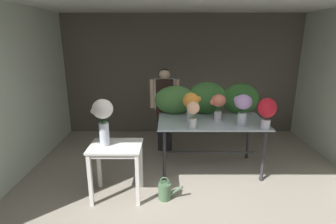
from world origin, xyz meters
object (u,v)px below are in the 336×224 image
Objects in this scene: florist at (166,102)px; vase_sunset_hydrangea at (192,104)px; display_table_glass at (212,128)px; vase_coral_dahlias at (219,104)px; vase_crimson_roses at (268,110)px; side_table_white at (117,153)px; vase_lilac_snapdragons at (244,106)px; watering_can at (166,191)px; vase_peach_peonies at (194,113)px; vase_white_roses_tall at (104,116)px.

vase_sunset_hydrangea is (0.43, -0.88, 0.18)m from florist.
vase_coral_dahlias is (0.10, 0.00, 0.41)m from display_table_glass.
vase_crimson_roses reaches higher than vase_coral_dahlias.
vase_crimson_roses is (2.18, 0.41, 0.50)m from side_table_white.
vase_sunset_hydrangea is at bearing 33.30° from side_table_white.
vase_lilac_snapdragons is at bearing -33.36° from display_table_glass.
vase_crimson_roses is at bearing -21.73° from vase_lilac_snapdragons.
vase_coral_dahlias reaches higher than display_table_glass.
watering_can is at bearing -89.29° from florist.
vase_coral_dahlias is 1.05× the size of vase_peach_peonies.
florist reaches higher than watering_can.
florist reaches higher than vase_sunset_hydrangea.
vase_white_roses_tall is at bearing -164.89° from vase_lilac_snapdragons.
vase_lilac_snapdragons is 0.77× the size of vase_white_roses_tall.
side_table_white reaches higher than watering_can.
vase_sunset_hydrangea is 1.03× the size of vase_crimson_roses.
vase_peach_peonies is (-0.45, -0.40, -0.03)m from vase_coral_dahlias.
vase_crimson_roses is 1.14× the size of vase_peach_peonies.
watering_can is at bearing -5.82° from vase_white_roses_tall.
vase_crimson_roses reaches higher than display_table_glass.
vase_peach_peonies is 0.64× the size of vase_white_roses_tall.
side_table_white is at bearing -152.02° from vase_coral_dahlias.
vase_sunset_hydrangea is at bearing -63.91° from florist.
vase_peach_peonies is at bearing -89.31° from vase_sunset_hydrangea.
vase_sunset_hydrangea reaches higher than vase_crimson_roses.
side_table_white is at bearing -163.83° from vase_lilac_snapdragons.
watering_can is at bearing -129.31° from vase_peach_peonies.
vase_sunset_hydrangea is at bearing 62.83° from watering_can.
side_table_white is 1.67× the size of vase_crimson_roses.
side_table_white is at bearing 0.38° from vase_white_roses_tall.
watering_can is at bearing -117.17° from vase_sunset_hydrangea.
side_table_white is 1.81m from vase_coral_dahlias.
florist is 2.54× the size of vase_white_roses_tall.
vase_lilac_snapdragons is 2.07m from vase_white_roses_tall.
display_table_glass is 2.23× the size of side_table_white.
display_table_glass is at bearing 29.63° from side_table_white.
display_table_glass is at bearing 27.41° from vase_white_roses_tall.
vase_sunset_hydrangea reaches higher than watering_can.
florist reaches higher than vase_lilac_snapdragons.
side_table_white is at bearing -158.92° from vase_peach_peonies.
vase_lilac_snapdragons is (1.20, -1.05, 0.18)m from florist.
vase_sunset_hydrangea reaches higher than vase_coral_dahlias.
florist is at bearing 138.76° from vase_coral_dahlias.
vase_white_roses_tall is at bearing -149.81° from vase_sunset_hydrangea.
watering_can is (0.82, -0.08, -1.07)m from vase_white_roses_tall.
florist reaches higher than vase_white_roses_tall.
vase_coral_dahlias reaches higher than vase_peach_peonies.
vase_peach_peonies reaches higher than display_table_glass.
vase_lilac_snapdragons is at bearing 27.80° from watering_can.
vase_lilac_snapdragons is at bearing 8.80° from vase_peach_peonies.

